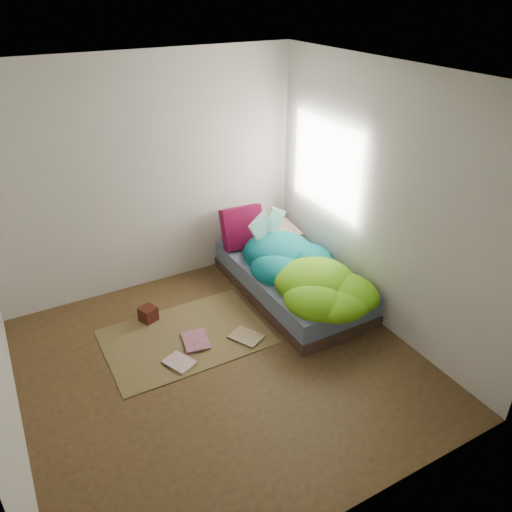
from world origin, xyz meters
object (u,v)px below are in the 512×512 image
at_px(wooden_box, 148,314).
at_px(floor_book_b, 183,343).
at_px(floor_book_a, 172,368).
at_px(bed, 291,281).
at_px(open_book, 268,216).
at_px(pillow_magenta, 242,227).

xyz_separation_m(wooden_box, floor_book_b, (0.17, -0.56, -0.06)).
distance_m(floor_book_a, floor_book_b, 0.36).
relative_size(bed, floor_book_a, 7.10).
height_order(open_book, floor_book_a, open_book).
height_order(wooden_box, floor_book_a, wooden_box).
xyz_separation_m(bed, floor_book_a, (-1.67, -0.56, -0.15)).
relative_size(open_book, floor_book_b, 1.37).
bearing_deg(open_book, bed, -96.96).
xyz_separation_m(open_book, floor_book_b, (-1.39, -0.72, -0.79)).
bearing_deg(floor_book_a, open_book, 7.71).
distance_m(wooden_box, floor_book_b, 0.59).
relative_size(wooden_box, floor_book_a, 0.56).
distance_m(open_book, wooden_box, 1.73).
relative_size(pillow_magenta, wooden_box, 3.14).
bearing_deg(floor_book_b, wooden_box, 117.81).
distance_m(bed, wooden_box, 1.63).
bearing_deg(pillow_magenta, floor_book_b, -135.49).
distance_m(bed, floor_book_a, 1.77).
bearing_deg(pillow_magenta, open_book, -54.60).
xyz_separation_m(floor_book_a, floor_book_b, (0.23, 0.28, 0.00)).
xyz_separation_m(bed, wooden_box, (-1.61, 0.28, -0.08)).
height_order(bed, wooden_box, bed).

